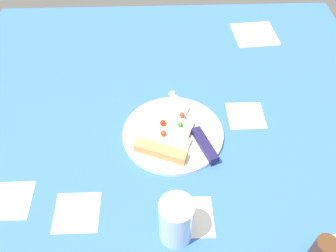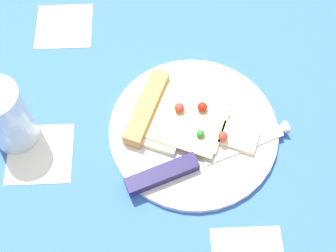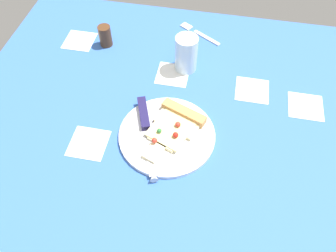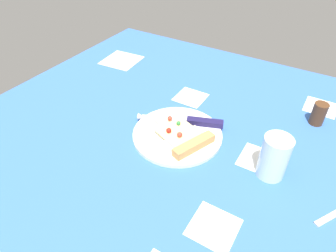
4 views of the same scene
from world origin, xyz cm
name	(u,v)px [view 1 (image 1 of 4)]	position (x,y,z in cm)	size (l,w,h in cm)	color
ground_plane	(172,130)	(0.04, 0.00, -1.50)	(112.29, 112.29, 3.00)	#3360B7
plate	(171,134)	(2.85, -0.49, 0.52)	(23.87, 23.87, 1.04)	silver
pizza_slice	(167,138)	(5.19, -1.44, 1.86)	(19.05, 14.41, 2.68)	beige
knife	(196,131)	(3.23, 5.39, 1.65)	(23.21, 10.40, 2.45)	silver
drinking_glass	(176,221)	(27.85, -0.57, 5.36)	(6.34, 6.34, 10.71)	silver
pepper_shaker	(322,251)	(33.50, 25.16, 3.26)	(3.82, 3.82, 6.51)	#4C2D19
napkin	(255,34)	(-37.81, 27.57, 0.20)	(13.00, 13.00, 0.40)	beige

